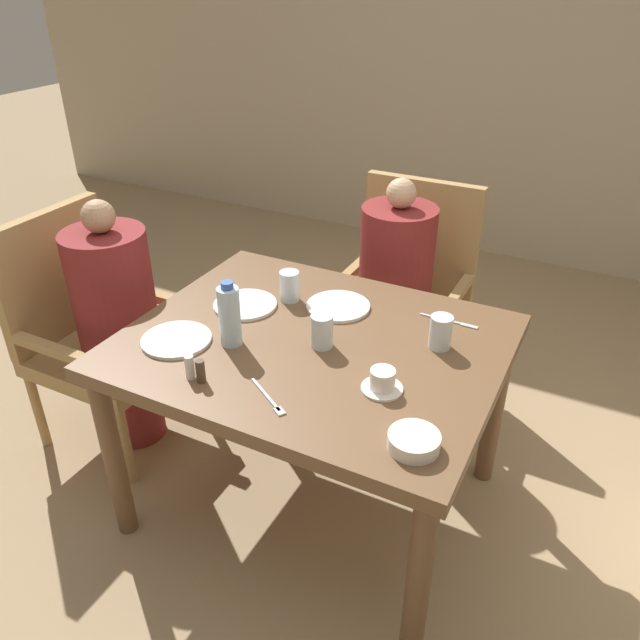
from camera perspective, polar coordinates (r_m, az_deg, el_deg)
ground_plane at (r=2.55m, az=-0.53°, el=-16.11°), size 16.00×16.00×0.00m
wall_back at (r=4.34m, az=17.63°, el=23.27°), size 8.00×0.06×2.80m
dining_table at (r=2.12m, az=-0.61°, el=-3.93°), size 1.23×0.99×0.74m
chair_left_side at (r=2.77m, az=-20.09°, el=-0.50°), size 0.55×0.55×0.98m
diner_in_left_chair at (r=2.64m, az=-17.90°, el=-0.47°), size 0.32×0.32×1.08m
chair_far_side at (r=2.93m, az=7.87°, el=2.97°), size 0.55×0.55×0.98m
diner_in_far_chair at (r=2.78m, az=6.82°, el=2.40°), size 0.32×0.32×1.07m
plate_main_left at (r=2.25m, az=1.67°, el=1.27°), size 0.23×0.23×0.01m
plate_main_right at (r=2.28m, az=-6.86°, el=1.40°), size 0.23×0.23×0.01m
plate_dessert_center at (r=2.11m, az=-12.99°, el=-1.77°), size 0.23×0.23×0.01m
teacup_with_saucer at (r=1.84m, az=5.73°, el=-5.62°), size 0.12×0.12×0.07m
bowl_small at (r=1.66m, az=8.58°, el=-10.92°), size 0.14×0.14×0.04m
water_bottle at (r=2.02m, az=-8.28°, el=0.41°), size 0.07×0.07×0.23m
glass_tall_near at (r=2.04m, az=10.97°, el=-1.10°), size 0.07×0.07×0.11m
glass_tall_mid at (r=2.01m, az=0.17°, el=-1.02°), size 0.07×0.07×0.11m
glass_tall_far at (r=2.29m, az=-2.80°, el=3.12°), size 0.07×0.07×0.11m
salt_shaker at (r=1.91m, az=-11.82°, el=-4.24°), size 0.03×0.03×0.08m
pepper_shaker at (r=1.89m, az=-10.87°, el=-4.61°), size 0.03×0.03×0.07m
fork_beside_plate at (r=1.81m, az=-4.57°, el=-7.31°), size 0.17×0.12×0.00m
knife_beside_plate at (r=2.21m, az=11.94°, el=-0.14°), size 0.21×0.02×0.00m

